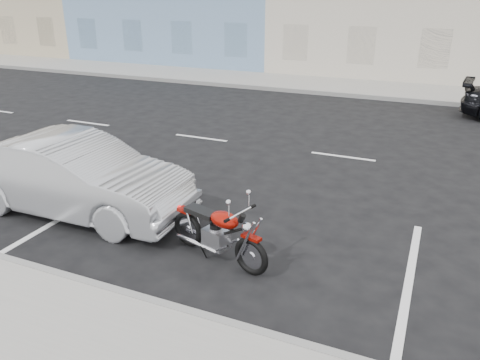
% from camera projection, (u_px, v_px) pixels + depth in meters
% --- Properties ---
extents(ground, '(120.00, 120.00, 0.00)m').
position_uv_depth(ground, '(428.00, 168.00, 10.93)').
color(ground, black).
rests_on(ground, ground).
extents(sidewalk_far, '(80.00, 3.40, 0.15)m').
position_uv_depth(sidewalk_far, '(316.00, 84.00, 20.14)').
color(sidewalk_far, gray).
rests_on(sidewalk_far, ground).
extents(curb_near, '(80.00, 0.12, 0.16)m').
position_uv_depth(curb_near, '(37.00, 270.00, 6.80)').
color(curb_near, gray).
rests_on(curb_near, ground).
extents(curb_far, '(80.00, 0.12, 0.16)m').
position_uv_depth(curb_far, '(305.00, 92.00, 18.69)').
color(curb_far, gray).
rests_on(curb_far, ground).
extents(motorcycle, '(1.84, 0.79, 0.94)m').
position_uv_depth(motorcycle, '(253.00, 249.00, 6.68)').
color(motorcycle, black).
rests_on(motorcycle, ground).
extents(sedan_silver, '(4.40, 1.61, 1.44)m').
position_uv_depth(sedan_silver, '(76.00, 176.00, 8.50)').
color(sedan_silver, '#AEB1B6').
rests_on(sedan_silver, ground).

